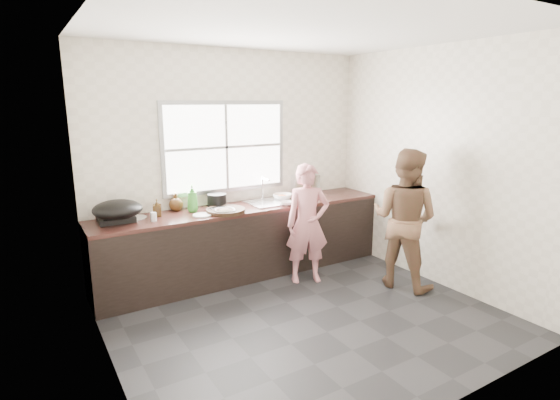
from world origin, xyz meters
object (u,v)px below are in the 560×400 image
plate_food (202,215)px  glass_jar (154,217)px  woman (307,227)px  bowl_mince (225,212)px  person_side (404,219)px  cutting_board (226,211)px  pot_lid_left (114,221)px  pot_lid_right (133,218)px  wok (118,209)px  bottle_brown_short (176,202)px  dish_rack (304,184)px  bowl_crabs (282,197)px  bottle_green (192,198)px  bowl_held (286,203)px  burner (116,218)px  bottle_brown_tall (157,208)px  black_pot (217,201)px

plate_food → glass_jar: size_ratio=2.28×
woman → bowl_mince: size_ratio=5.75×
person_side → cutting_board: person_side is taller
pot_lid_left → glass_jar: bearing=-26.8°
pot_lid_right → glass_jar: bearing=-50.8°
cutting_board → wok: wok is taller
bottle_brown_short → dish_rack: 1.78m
bowl_mince → wok: size_ratio=0.46×
plate_food → bottle_brown_short: size_ratio=1.08×
bowl_mince → glass_jar: size_ratio=2.51×
bowl_crabs → bottle_green: (-1.20, 0.01, 0.13)m
plate_food → bottle_brown_short: 0.43m
wok → bowl_crabs: bearing=2.3°
bowl_held → plate_food: 1.06m
glass_jar → pot_lid_right: (-0.16, 0.20, -0.04)m
pot_lid_right → bottle_green: bearing=-2.6°
cutting_board → bowl_held: (0.77, -0.06, 0.01)m
dish_rack → bottle_brown_short: bearing=-169.0°
burner → dish_rack: dish_rack is taller
bowl_held → wok: 1.92m
wok → dish_rack: bearing=5.4°
woman → bottle_brown_tall: (-1.55, 0.65, 0.29)m
woman → bowl_held: 0.42m
woman → bottle_brown_short: bearing=169.4°
woman → cutting_board: size_ratio=2.97×
person_side → bowl_crabs: 1.54m
cutting_board → pot_lid_right: bearing=164.5°
bowl_crabs → bottle_brown_tall: bottle_brown_tall is taller
glass_jar → wok: size_ratio=0.18×
woman → bottle_brown_tall: woman is taller
cutting_board → woman: bearing=-25.3°
bottle_green → bowl_crabs: bearing=-0.4°
bowl_crabs → bowl_held: 0.31m
bowl_crabs → plate_food: size_ratio=0.93×
bowl_mince → bottle_brown_tall: bearing=155.6°
person_side → bowl_held: (-0.94, 1.02, 0.10)m
black_pot → bottle_brown_tall: size_ratio=1.30×
black_pot → bowl_held: bearing=-24.4°
plate_food → pot_lid_right: plate_food is taller
woman → bowl_mince: (-0.89, 0.34, 0.23)m
burner → pot_lid_left: (-0.02, -0.03, -0.02)m
plate_food → glass_jar: 0.52m
bottle_brown_short → pot_lid_right: size_ratio=0.68×
bowl_held → glass_jar: glass_jar is taller
pot_lid_right → bowl_mince: bearing=-19.4°
bowl_crabs → burner: bowl_crabs is taller
wok → dish_rack: size_ratio=1.38×
glass_jar → bowl_held: bearing=-4.6°
cutting_board → glass_jar: (-0.80, 0.07, 0.02)m
bowl_crabs → pot_lid_right: 1.85m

